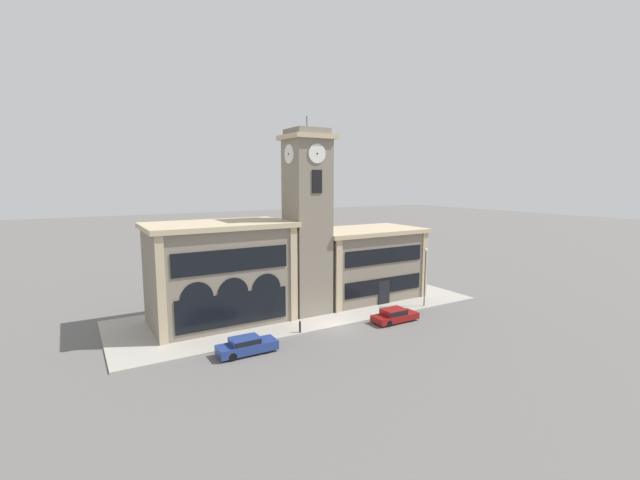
{
  "coord_description": "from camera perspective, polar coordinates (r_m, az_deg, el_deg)",
  "views": [
    {
      "loc": [
        -20.7,
        -31.99,
        13.54
      ],
      "look_at": [
        0.35,
        3.5,
        7.78
      ],
      "focal_mm": 24.0,
      "sensor_mm": 36.0,
      "label": 1
    }
  ],
  "objects": [
    {
      "name": "clock_tower",
      "position": [
        42.95,
        -1.71,
        2.3
      ],
      "size": [
        4.52,
        4.52,
        19.73
      ],
      "color": "gray",
      "rests_on": "ground_plane"
    },
    {
      "name": "parked_car_near",
      "position": [
        35.04,
        -9.78,
        -13.65
      ],
      "size": [
        4.72,
        1.73,
        1.36
      ],
      "rotation": [
        0.0,
        0.0,
        0.0
      ],
      "color": "navy",
      "rests_on": "ground_plane"
    },
    {
      "name": "parked_car_mid",
      "position": [
        42.42,
        9.91,
        -9.82
      ],
      "size": [
        4.62,
        1.87,
        1.31
      ],
      "rotation": [
        0.0,
        0.0,
        0.0
      ],
      "color": "maroon",
      "rests_on": "ground_plane"
    },
    {
      "name": "sidewalk_kerb",
      "position": [
        45.66,
        -2.28,
        -9.22
      ],
      "size": [
        37.88,
        12.83,
        0.15
      ],
      "color": "#A39E93",
      "rests_on": "ground_plane"
    },
    {
      "name": "town_hall_right_wing",
      "position": [
        49.7,
        5.91,
        -3.09
      ],
      "size": [
        13.18,
        8.03,
        8.07
      ],
      "color": "gray",
      "rests_on": "ground_plane"
    },
    {
      "name": "bollard",
      "position": [
        38.72,
        -2.69,
        -11.48
      ],
      "size": [
        0.18,
        0.18,
        1.06
      ],
      "color": "black",
      "rests_on": "sidewalk_kerb"
    },
    {
      "name": "town_hall_left_wing",
      "position": [
        41.87,
        -13.2,
        -4.25
      ],
      "size": [
        13.43,
        8.03,
        9.64
      ],
      "color": "gray",
      "rests_on": "ground_plane"
    },
    {
      "name": "street_lamp",
      "position": [
        46.87,
        13.85,
        -3.75
      ],
      "size": [
        0.36,
        0.36,
        6.29
      ],
      "color": "#4C4C51",
      "rests_on": "sidewalk_kerb"
    },
    {
      "name": "ground_plane",
      "position": [
        40.43,
        2.15,
        -11.63
      ],
      "size": [
        300.0,
        300.0,
        0.0
      ],
      "primitive_type": "plane",
      "color": "#605E5B"
    }
  ]
}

